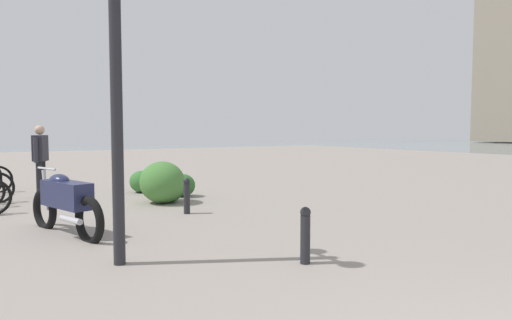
% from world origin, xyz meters
% --- Properties ---
extents(lamppost, '(0.98, 0.28, 4.01)m').
position_xyz_m(lamppost, '(4.80, 1.38, 2.67)').
color(lamppost, '#232328').
rests_on(lamppost, ground).
extents(motorcycle, '(2.11, 0.75, 1.06)m').
position_xyz_m(motorcycle, '(6.85, 1.66, 0.50)').
color(motorcycle, black).
rests_on(motorcycle, ground).
extents(pedestrian, '(0.56, 0.39, 1.71)m').
position_xyz_m(pedestrian, '(11.05, 1.52, 0.99)').
color(pedestrian, black).
rests_on(pedestrian, ground).
extents(bollard_near, '(0.13, 0.13, 0.69)m').
position_xyz_m(bollard_near, '(3.66, -0.54, 0.36)').
color(bollard_near, '#232328').
rests_on(bollard_near, ground).
extents(bollard_mid, '(0.13, 0.13, 0.69)m').
position_xyz_m(bollard_mid, '(7.46, -0.61, 0.36)').
color(bollard_mid, '#232328').
rests_on(bollard_mid, ground).
extents(shrub_low, '(0.66, 0.59, 0.56)m').
position_xyz_m(shrub_low, '(10.83, -0.79, 0.28)').
color(shrub_low, '#387533').
rests_on(shrub_low, ground).
extents(shrub_round, '(0.75, 0.68, 0.64)m').
position_xyz_m(shrub_round, '(8.95, -0.81, 0.32)').
color(shrub_round, '#2D6628').
rests_on(shrub_round, ground).
extents(shrub_wide, '(0.64, 0.57, 0.54)m').
position_xyz_m(shrub_wide, '(9.61, -1.42, 0.27)').
color(shrub_wide, '#2D6628').
rests_on(shrub_wide, ground).
extents(shrub_tall, '(1.08, 0.97, 0.92)m').
position_xyz_m(shrub_tall, '(8.93, -0.66, 0.46)').
color(shrub_tall, '#477F38').
rests_on(shrub_tall, ground).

